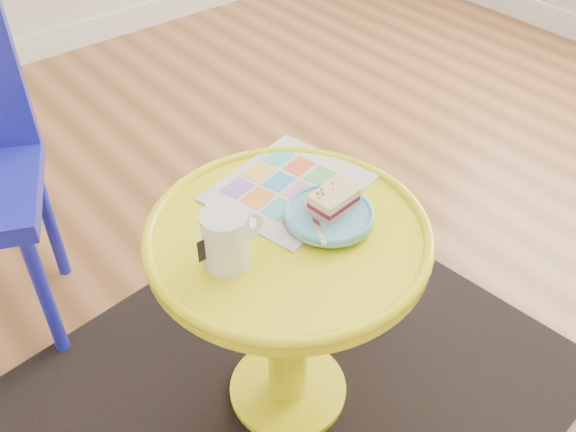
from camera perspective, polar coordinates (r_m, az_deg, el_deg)
floor at (r=1.92m, az=6.03°, el=-6.08°), size 4.00×4.00×0.00m
rug at (r=1.67m, az=0.00°, el=-15.27°), size 1.41×1.23×0.01m
side_table at (r=1.37m, az=0.00°, el=-6.14°), size 0.57×0.57×0.54m
newspaper at (r=1.37m, az=0.12°, el=2.54°), size 0.36×0.32×0.01m
mug at (r=1.17m, az=-5.44°, el=-1.88°), size 0.13×0.09×0.12m
plate at (r=1.28m, az=3.67°, el=0.05°), size 0.18×0.18×0.02m
cake_slice at (r=1.27m, az=4.07°, el=1.41°), size 0.10×0.07×0.04m
fork at (r=1.25m, az=2.37°, el=-0.21°), size 0.08×0.13×0.00m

